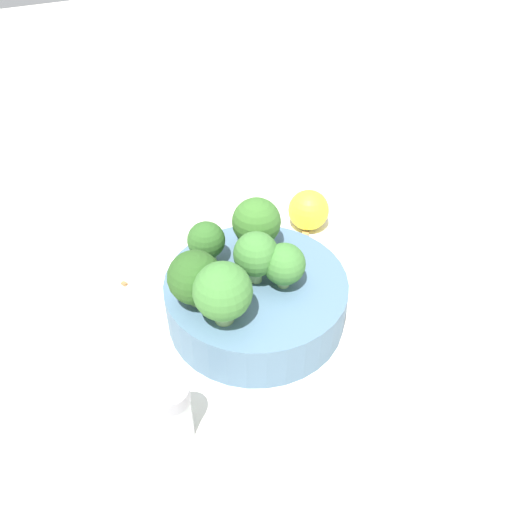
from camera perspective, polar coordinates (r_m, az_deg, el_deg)
ground_plane at (r=0.56m, az=-0.00°, el=-6.80°), size 3.00×3.00×0.00m
bowl at (r=0.54m, az=-0.00°, el=-4.86°), size 0.19×0.19×0.05m
broccoli_floret_0 at (r=0.50m, az=-0.17°, el=-0.30°), size 0.05×0.05×0.06m
broccoli_floret_1 at (r=0.54m, az=0.05°, el=3.81°), size 0.05×0.05×0.06m
broccoli_floret_2 at (r=0.50m, az=3.24°, el=-0.99°), size 0.04×0.04×0.05m
broccoli_floret_3 at (r=0.46m, az=-3.83°, el=-4.15°), size 0.06×0.06×0.07m
broccoli_floret_4 at (r=0.53m, az=-5.70°, el=1.63°), size 0.04×0.04×0.05m
broccoli_floret_5 at (r=0.49m, az=-7.12°, el=-2.33°), size 0.05×0.05×0.06m
pepper_shaker at (r=0.45m, az=-9.29°, el=-17.16°), size 0.03×0.03×0.07m
lemon_wedge at (r=0.68m, az=6.03°, el=5.25°), size 0.05×0.05×0.05m
almond_crumb_0 at (r=0.62m, az=-14.85°, el=-2.97°), size 0.01×0.01×0.01m
almond_crumb_1 at (r=0.67m, az=5.67°, el=2.69°), size 0.01×0.01×0.01m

